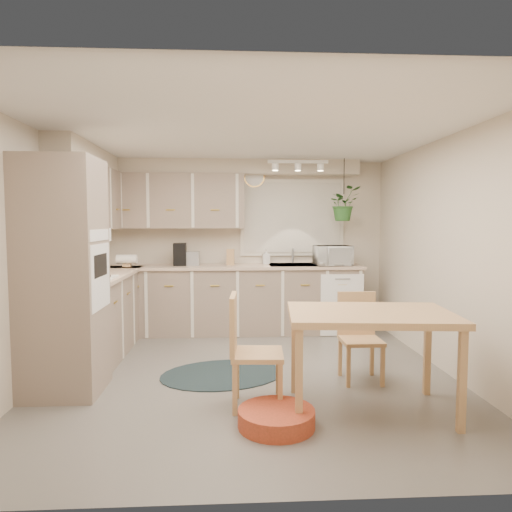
% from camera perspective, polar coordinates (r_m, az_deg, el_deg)
% --- Properties ---
extents(floor, '(4.20, 4.20, 0.00)m').
position_cam_1_polar(floor, '(4.74, -0.76, -14.62)').
color(floor, '#5F5A54').
rests_on(floor, ground).
extents(ceiling, '(4.20, 4.20, 0.00)m').
position_cam_1_polar(ceiling, '(4.57, -0.79, 15.17)').
color(ceiling, silver).
rests_on(ceiling, wall_back).
extents(wall_back, '(4.00, 0.04, 2.40)m').
position_cam_1_polar(wall_back, '(6.59, -1.53, 1.34)').
color(wall_back, beige).
rests_on(wall_back, floor).
extents(wall_front, '(4.00, 0.04, 2.40)m').
position_cam_1_polar(wall_front, '(2.41, 1.29, -3.67)').
color(wall_front, beige).
rests_on(wall_front, floor).
extents(wall_left, '(0.04, 4.20, 2.40)m').
position_cam_1_polar(wall_left, '(4.85, -25.12, -0.10)').
color(wall_left, beige).
rests_on(wall_left, floor).
extents(wall_right, '(0.04, 4.20, 2.40)m').
position_cam_1_polar(wall_right, '(5.00, 22.78, 0.09)').
color(wall_right, beige).
rests_on(wall_right, floor).
extents(base_cab_left, '(0.60, 1.85, 0.90)m').
position_cam_1_polar(base_cab_left, '(5.67, -18.72, -6.99)').
color(base_cab_left, gray).
rests_on(base_cab_left, floor).
extents(base_cab_back, '(3.60, 0.60, 0.90)m').
position_cam_1_polar(base_cab_back, '(6.38, -3.25, -5.55)').
color(base_cab_back, gray).
rests_on(base_cab_back, floor).
extents(counter_left, '(0.64, 1.89, 0.04)m').
position_cam_1_polar(counter_left, '(5.60, -18.73, -2.27)').
color(counter_left, beige).
rests_on(counter_left, base_cab_left).
extents(counter_back, '(3.64, 0.64, 0.04)m').
position_cam_1_polar(counter_back, '(6.30, -3.27, -1.35)').
color(counter_back, beige).
rests_on(counter_back, base_cab_back).
extents(oven_stack, '(0.65, 0.65, 2.10)m').
position_cam_1_polar(oven_stack, '(4.40, -22.95, -2.40)').
color(oven_stack, gray).
rests_on(oven_stack, floor).
extents(wall_oven_face, '(0.02, 0.56, 0.58)m').
position_cam_1_polar(wall_oven_face, '(4.30, -18.93, -2.44)').
color(wall_oven_face, white).
rests_on(wall_oven_face, oven_stack).
extents(upper_cab_left, '(0.35, 2.00, 0.75)m').
position_cam_1_polar(upper_cab_left, '(5.73, -19.92, 6.91)').
color(upper_cab_left, gray).
rests_on(upper_cab_left, wall_left).
extents(upper_cab_back, '(2.00, 0.35, 0.75)m').
position_cam_1_polar(upper_cab_back, '(6.47, -10.45, 6.75)').
color(upper_cab_back, gray).
rests_on(upper_cab_back, wall_back).
extents(soffit_left, '(0.30, 2.00, 0.20)m').
position_cam_1_polar(soffit_left, '(5.78, -20.28, 11.60)').
color(soffit_left, beige).
rests_on(soffit_left, wall_left).
extents(soffit_back, '(3.60, 0.30, 0.20)m').
position_cam_1_polar(soffit_back, '(6.48, -3.32, 11.03)').
color(soffit_back, beige).
rests_on(soffit_back, wall_back).
extents(cooktop, '(0.52, 0.58, 0.02)m').
position_cam_1_polar(cooktop, '(5.05, -20.38, -2.72)').
color(cooktop, white).
rests_on(cooktop, counter_left).
extents(range_hood, '(0.40, 0.60, 0.14)m').
position_cam_1_polar(range_hood, '(5.02, -20.73, 2.45)').
color(range_hood, white).
rests_on(range_hood, upper_cab_left).
extents(window_blinds, '(1.40, 0.02, 1.00)m').
position_cam_1_polar(window_blinds, '(6.61, 4.56, 4.80)').
color(window_blinds, white).
rests_on(window_blinds, wall_back).
extents(window_frame, '(1.50, 0.02, 1.10)m').
position_cam_1_polar(window_frame, '(6.62, 4.55, 4.80)').
color(window_frame, beige).
rests_on(window_frame, wall_back).
extents(sink, '(0.70, 0.48, 0.10)m').
position_cam_1_polar(sink, '(6.38, 4.85, -1.48)').
color(sink, '#9B9DA2').
rests_on(sink, counter_back).
extents(dishwasher_front, '(0.58, 0.02, 0.83)m').
position_cam_1_polar(dishwasher_front, '(6.25, 10.70, -6.04)').
color(dishwasher_front, white).
rests_on(dishwasher_front, base_cab_back).
extents(track_light_bar, '(0.80, 0.04, 0.04)m').
position_cam_1_polar(track_light_bar, '(6.15, 5.26, 11.66)').
color(track_light_bar, white).
rests_on(track_light_bar, ceiling).
extents(wall_clock, '(0.30, 0.03, 0.30)m').
position_cam_1_polar(wall_clock, '(6.59, -0.22, 9.87)').
color(wall_clock, '#DFA74F').
rests_on(wall_clock, wall_back).
extents(dining_table, '(1.37, 0.98, 0.82)m').
position_cam_1_polar(dining_table, '(3.90, 13.98, -12.64)').
color(dining_table, tan).
rests_on(dining_table, floor).
extents(chair_left, '(0.46, 0.46, 0.94)m').
position_cam_1_polar(chair_left, '(3.85, 0.19, -11.78)').
color(chair_left, tan).
rests_on(chair_left, floor).
extents(chair_back, '(0.40, 0.40, 0.85)m').
position_cam_1_polar(chair_back, '(4.56, 12.99, -9.95)').
color(chair_back, tan).
rests_on(chair_back, floor).
extents(braided_rug, '(1.42, 1.19, 0.01)m').
position_cam_1_polar(braided_rug, '(4.75, -4.25, -14.53)').
color(braided_rug, black).
rests_on(braided_rug, floor).
extents(pet_bed, '(0.65, 0.65, 0.13)m').
position_cam_1_polar(pet_bed, '(3.63, 2.56, -19.59)').
color(pet_bed, '#BF4126').
rests_on(pet_bed, floor).
extents(microwave, '(0.51, 0.31, 0.33)m').
position_cam_1_polar(microwave, '(6.35, 9.57, 0.33)').
color(microwave, white).
rests_on(microwave, counter_back).
extents(soap_bottle, '(0.12, 0.22, 0.10)m').
position_cam_1_polar(soap_bottle, '(6.48, 1.27, -0.59)').
color(soap_bottle, white).
rests_on(soap_bottle, counter_back).
extents(hanging_plant, '(0.53, 0.57, 0.37)m').
position_cam_1_polar(hanging_plant, '(6.38, 10.89, 5.96)').
color(hanging_plant, '#295C25').
rests_on(hanging_plant, ceiling).
extents(coffee_maker, '(0.19, 0.22, 0.31)m').
position_cam_1_polar(coffee_maker, '(6.34, -9.49, 0.21)').
color(coffee_maker, black).
rests_on(coffee_maker, counter_back).
extents(toaster, '(0.32, 0.19, 0.19)m').
position_cam_1_polar(toaster, '(6.35, -8.50, -0.32)').
color(toaster, '#9B9DA2').
rests_on(toaster, counter_back).
extents(knife_block, '(0.11, 0.11, 0.22)m').
position_cam_1_polar(knife_block, '(6.35, -3.21, -0.12)').
color(knife_block, tan).
rests_on(knife_block, counter_back).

